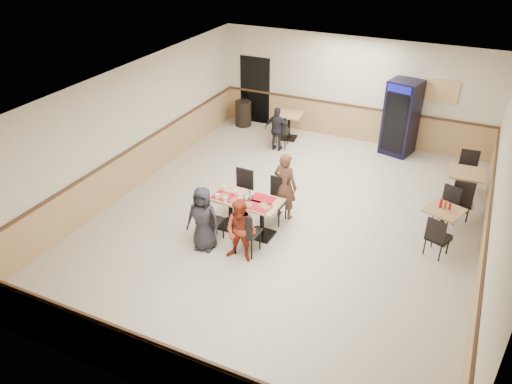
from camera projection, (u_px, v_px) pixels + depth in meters
The scene contains 20 objects.
ground at pixel (286, 220), 11.10m from camera, with size 10.00×10.00×0.00m, color beige.
room_shell at pixel (393, 165), 12.16m from camera, with size 10.00×10.00×10.00m.
main_table at pixel (246, 210), 10.47m from camera, with size 1.52×0.80×0.80m.
main_chairs at pixel (244, 210), 10.51m from camera, with size 1.39×1.80×1.02m.
diner_woman_left at pixel (203, 219), 9.88m from camera, with size 0.68×0.44×1.38m, color black.
diner_woman_right at pixel (241, 231), 9.56m from camera, with size 0.65×0.51×1.34m, color maroon.
diner_man_opposite at pixel (285, 186), 10.86m from camera, with size 0.57×0.37×1.56m, color brown.
lone_diner at pixel (277, 129), 13.98m from camera, with size 0.74×0.31×1.27m, color black.
tabletop_clutter at pixel (244, 199), 10.28m from camera, with size 1.32×0.66×0.12m.
side_table_near at pixel (443, 220), 10.24m from camera, with size 0.86×0.86×0.73m.
side_table_near_chair_south at pixel (439, 235), 9.80m from camera, with size 0.43×0.43×0.92m, color black, non-canonical shape.
side_table_near_chair_north at pixel (446, 207), 10.71m from camera, with size 0.43×0.43×0.92m, color black, non-canonical shape.
side_table_far at pixel (465, 183), 11.48m from camera, with size 0.81×0.81×0.81m.
side_table_far_chair_south at pixel (462, 197), 10.98m from camera, with size 0.48×0.48×1.03m, color black, non-canonical shape.
side_table_far_chair_north at pixel (467, 172), 12.00m from camera, with size 0.48×0.48×1.03m, color black, non-canonical shape.
condiment_caddy at pixel (444, 204), 10.12m from camera, with size 0.23×0.06×0.20m.
back_table at pixel (289, 122), 14.73m from camera, with size 0.83×0.83×0.78m.
back_table_chair_lone at pixel (281, 130), 14.26m from camera, with size 0.46×0.46×0.99m, color black, non-canonical shape.
pepsi_cooler at pixel (401, 118), 13.64m from camera, with size 0.95×0.95×2.08m.
trash_bin at pixel (243, 113), 15.68m from camera, with size 0.50×0.50×0.79m, color black.
Camera 1 is at (3.33, -8.71, 6.09)m, focal length 35.00 mm.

